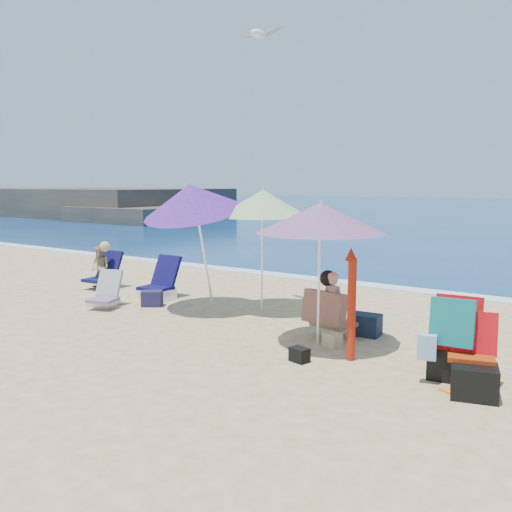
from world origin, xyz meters
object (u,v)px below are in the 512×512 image
Objects in this scene: umbrella_turquoise at (320,218)px; umbrella_striped at (263,203)px; umbrella_blue at (192,199)px; camp_chair_left at (474,371)px; furled_umbrella at (351,299)px; chair_navy at (159,287)px; seagull at (259,34)px; person_center at (330,306)px; person_left at (101,267)px; camp_chair_right at (453,349)px; chair_rainbow at (105,297)px.

umbrella_striped is at bearing 144.56° from umbrella_turquoise.
umbrella_turquoise is 1.03× the size of umbrella_striped.
umbrella_blue is 5.38m from camp_chair_left.
chair_navy is (-4.67, 1.31, -0.57)m from furled_umbrella.
seagull reaches higher than umbrella_striped.
umbrella_turquoise is at bearing 164.27° from camp_chair_left.
person_center is (-0.05, 0.42, -1.28)m from umbrella_turquoise.
person_left is at bearing -176.78° from umbrella_striped.
umbrella_turquoise is at bearing 172.12° from camp_chair_right.
umbrella_blue is 2.47m from chair_rainbow.
umbrella_blue reaches higher than umbrella_striped.
camp_chair_right is 0.96× the size of person_left.
camp_chair_left is at bearing -10.97° from furled_umbrella.
camp_chair_left is at bearing -15.73° from umbrella_turquoise.
umbrella_striped reaches higher than chair_navy.
umbrella_striped is at bearing 154.55° from camp_chair_left.
camp_chair_right is 7.76m from person_left.
umbrella_blue is 2.44× the size of person_center.
camp_chair_right is at bearing -23.53° from seagull.
furled_umbrella reaches higher than camp_chair_left.
umbrella_blue is 3.71m from furled_umbrella.
umbrella_turquoise is 2.71× the size of chair_navy.
camp_chair_right is (3.65, -1.53, -1.53)m from umbrella_striped.
person_center is at bearing 160.33° from camp_chair_right.
umbrella_striped is at bearing 35.08° from umbrella_blue.
person_center is at bearing 96.77° from umbrella_turquoise.
camp_chair_left is (3.96, -1.89, -1.63)m from umbrella_striped.
seagull reaches higher than umbrella_turquoise.
camp_chair_right is (1.24, 0.05, -0.44)m from furled_umbrella.
umbrella_striped is at bearing 6.94° from chair_navy.
person_left is at bearing 168.21° from camp_chair_left.
furled_umbrella is at bearing -177.52° from camp_chair_right.
chair_navy is 4.05m from person_center.
person_center is (1.74, -0.85, -1.41)m from umbrella_striped.
seagull is (-0.18, 0.14, 2.83)m from umbrella_striped.
umbrella_blue reaches higher than umbrella_turquoise.
umbrella_blue is 2.82× the size of seagull.
umbrella_blue is 2.86× the size of camp_chair_left.
camp_chair_left is at bearing -25.00° from person_center.
umbrella_turquoise is 2.85m from umbrella_blue.
umbrella_striped is 2.82m from chair_navy.
person_left is (-1.43, 1.11, 0.29)m from chair_rainbow.
umbrella_turquoise is 1.19m from furled_umbrella.
umbrella_blue is at bearing -8.99° from person_left.
chair_navy is at bearing -173.06° from umbrella_striped.
person_left is (-3.00, 0.47, -1.50)m from umbrella_blue.
umbrella_turquoise is 2.64× the size of camp_chair_left.
furled_umbrella is at bearing -33.34° from umbrella_striped.
umbrella_blue is at bearing 169.84° from camp_chair_right.
umbrella_striped is 2.19× the size of person_center.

